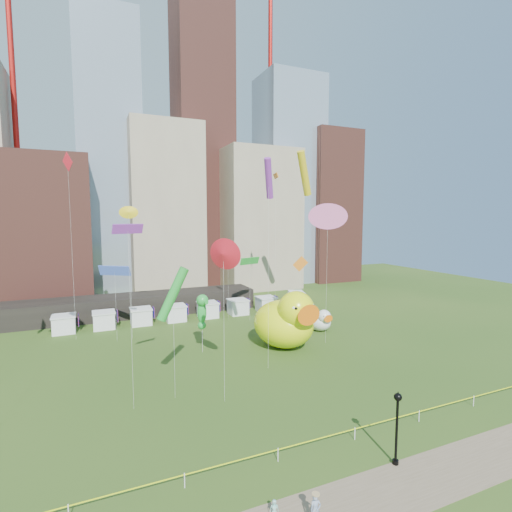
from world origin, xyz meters
name	(u,v)px	position (x,y,z in m)	size (l,w,h in m)	color
ground	(278,461)	(0.00, 0.00, 0.00)	(160.00, 160.00, 0.00)	#2B4C18
skyline	(154,188)	(2.25, 61.06, 21.44)	(101.00, 23.00, 68.00)	brown
crane_left	(16,43)	(-21.11, 64.00, 46.90)	(23.00, 1.00, 76.00)	red
crane_right	(274,83)	(30.89, 64.00, 46.90)	(23.00, 1.00, 76.00)	red
pavilion	(136,305)	(-4.00, 42.00, 1.60)	(38.00, 6.00, 3.20)	black
vendor_tents	(176,313)	(1.02, 36.00, 1.11)	(33.24, 2.80, 2.40)	white
caution_tape	(278,451)	(0.00, 0.00, 0.68)	(50.00, 0.06, 0.90)	white
big_duck	(286,321)	(10.55, 18.80, 3.28)	(7.72, 9.71, 7.15)	#F0FF0D
small_duck	(320,321)	(18.10, 22.97, 1.43)	(2.97, 4.02, 3.11)	white
seahorse_green	(202,309)	(1.04, 21.26, 5.08)	(1.59, 1.86, 6.76)	silver
seahorse_purple	(284,313)	(12.52, 23.07, 3.05)	(1.51, 1.70, 4.50)	silver
lamppost	(397,420)	(6.66, -3.20, 2.92)	(0.50, 0.50, 4.77)	black
box_truck	(298,301)	(21.10, 34.41, 1.48)	(4.51, 7.20, 2.88)	white
woman	(316,510)	(-0.53, -5.25, 0.80)	(0.57, 0.37, 1.56)	white
toddler	(274,508)	(-2.24, -4.00, 0.49)	(0.32, 0.24, 0.93)	silver
kite_0	(223,254)	(-0.51, 8.97, 12.50)	(1.23, 2.48, 13.79)	silver
kite_2	(228,250)	(8.57, 33.70, 10.60)	(0.48, 1.83, 11.53)	silver
kite_3	(250,261)	(11.20, 31.50, 9.03)	(3.46, 1.60, 9.58)	silver
kite_4	(304,174)	(19.60, 30.33, 22.00)	(3.82, 3.21, 25.33)	silver
kite_6	(276,177)	(16.40, 33.47, 21.60)	(1.03, 2.56, 22.24)	silver
kite_7	(128,230)	(-7.67, 10.74, 14.47)	(2.45, 1.26, 14.97)	silver
kite_8	(68,167)	(-12.45, 31.98, 21.48)	(1.19, 2.11, 23.37)	silver
kite_9	(328,216)	(15.80, 18.29, 15.56)	(2.91, 1.83, 17.12)	silver
kite_11	(173,294)	(-4.20, 11.28, 9.08)	(2.84, 1.39, 11.40)	silver
kite_12	(128,213)	(-5.84, 29.72, 16.01)	(1.56, 0.68, 16.86)	silver
kite_13	(115,271)	(-7.73, 29.33, 8.92)	(3.71, 2.70, 9.56)	silver
kite_14	(300,266)	(13.17, 20.09, 9.59)	(1.87, 0.59, 10.77)	silver
kite_15	(269,179)	(5.89, 13.90, 19.22)	(1.86, 2.29, 21.22)	silver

